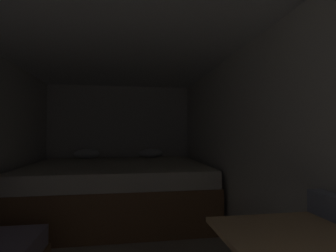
{
  "coord_description": "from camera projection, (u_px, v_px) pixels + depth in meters",
  "views": [
    {
      "loc": [
        0.14,
        -0.65,
        1.24
      ],
      "look_at": [
        0.61,
        2.31,
        1.32
      ],
      "focal_mm": 27.42,
      "sensor_mm": 36.0,
      "label": 1
    }
  ],
  "objects": [
    {
      "name": "wall_back",
      "position": [
        120.0,
        141.0,
        5.0
      ],
      "size": [
        2.79,
        0.05,
        2.15
      ],
      "primitive_type": "cube",
      "color": "silver",
      "rests_on": "ground"
    },
    {
      "name": "wall_right",
      "position": [
        248.0,
        149.0,
        2.64
      ],
      "size": [
        0.05,
        5.17,
        2.15
      ],
      "primitive_type": "cube",
      "color": "silver",
      "rests_on": "ground"
    },
    {
      "name": "ceiling_slab",
      "position": [
        113.0,
        35.0,
        2.45
      ],
      "size": [
        2.79,
        5.17,
        0.05
      ],
      "primitive_type": "cube",
      "color": "white",
      "rests_on": "wall_left"
    },
    {
      "name": "bed",
      "position": [
        118.0,
        189.0,
        3.89
      ],
      "size": [
        2.57,
        2.08,
        0.94
      ],
      "color": "brown",
      "rests_on": "ground"
    }
  ]
}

